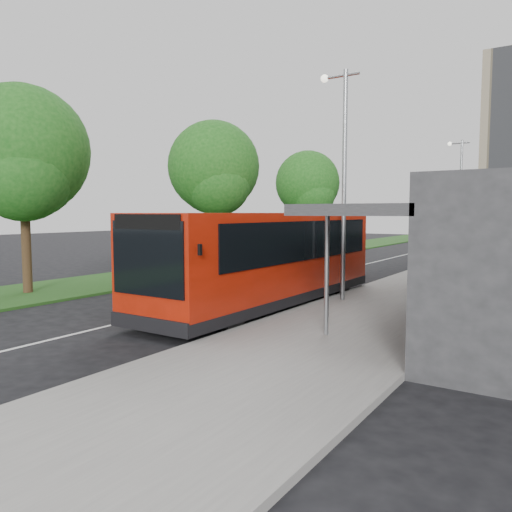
{
  "coord_description": "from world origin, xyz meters",
  "views": [
    {
      "loc": [
        11.21,
        -14.43,
        3.25
      ],
      "look_at": [
        0.33,
        2.29,
        1.5
      ],
      "focal_mm": 35.0,
      "sensor_mm": 36.0,
      "label": 1
    }
  ],
  "objects_px": {
    "tree_near": "(24,160)",
    "car_near": "(458,240)",
    "lamp_post_near": "(342,170)",
    "bus_second": "(262,251)",
    "bollard": "(462,258)",
    "litter_bin": "(426,270)",
    "lamp_post_far": "(459,191)",
    "tree_far": "(308,187)",
    "car_far": "(448,237)",
    "bus_main": "(268,259)",
    "tree_mid": "(214,173)"
  },
  "relations": [
    {
      "from": "tree_mid",
      "to": "lamp_post_near",
      "type": "bearing_deg",
      "value": -32.36
    },
    {
      "from": "bus_main",
      "to": "lamp_post_far",
      "type": "bearing_deg",
      "value": 85.43
    },
    {
      "from": "lamp_post_far",
      "to": "litter_bin",
      "type": "relative_size",
      "value": 8.87
    },
    {
      "from": "bollard",
      "to": "car_near",
      "type": "bearing_deg",
      "value": 101.68
    },
    {
      "from": "lamp_post_far",
      "to": "tree_near",
      "type": "bearing_deg",
      "value": -114.04
    },
    {
      "from": "tree_near",
      "to": "bus_main",
      "type": "xyz_separation_m",
      "value": [
        9.24,
        3.06,
        -3.61
      ]
    },
    {
      "from": "car_far",
      "to": "lamp_post_far",
      "type": "bearing_deg",
      "value": -98.61
    },
    {
      "from": "bus_second",
      "to": "litter_bin",
      "type": "xyz_separation_m",
      "value": [
        6.32,
        4.15,
        -0.9
      ]
    },
    {
      "from": "bus_main",
      "to": "car_far",
      "type": "bearing_deg",
      "value": 94.73
    },
    {
      "from": "tree_near",
      "to": "bus_main",
      "type": "distance_m",
      "value": 10.39
    },
    {
      "from": "tree_far",
      "to": "car_near",
      "type": "bearing_deg",
      "value": 62.17
    },
    {
      "from": "bus_main",
      "to": "tree_mid",
      "type": "bearing_deg",
      "value": 136.3
    },
    {
      "from": "lamp_post_far",
      "to": "car_near",
      "type": "height_order",
      "value": "lamp_post_far"
    },
    {
      "from": "tree_far",
      "to": "bus_main",
      "type": "xyz_separation_m",
      "value": [
        9.24,
        -20.94,
        -3.57
      ]
    },
    {
      "from": "tree_far",
      "to": "bollard",
      "type": "bearing_deg",
      "value": -19.33
    },
    {
      "from": "tree_near",
      "to": "car_far",
      "type": "distance_m",
      "value": 47.62
    },
    {
      "from": "car_far",
      "to": "bus_main",
      "type": "bearing_deg",
      "value": -107.62
    },
    {
      "from": "tree_mid",
      "to": "car_near",
      "type": "distance_m",
      "value": 29.4
    },
    {
      "from": "tree_mid",
      "to": "tree_near",
      "type": "bearing_deg",
      "value": -90.0
    },
    {
      "from": "lamp_post_far",
      "to": "car_far",
      "type": "bearing_deg",
      "value": 103.39
    },
    {
      "from": "tree_mid",
      "to": "bus_main",
      "type": "distance_m",
      "value": 13.44
    },
    {
      "from": "bollard",
      "to": "car_far",
      "type": "height_order",
      "value": "car_far"
    },
    {
      "from": "lamp_post_near",
      "to": "litter_bin",
      "type": "height_order",
      "value": "lamp_post_near"
    },
    {
      "from": "tree_far",
      "to": "car_far",
      "type": "relative_size",
      "value": 2.4
    },
    {
      "from": "litter_bin",
      "to": "bollard",
      "type": "xyz_separation_m",
      "value": [
        0.1,
        7.79,
        0.0
      ]
    },
    {
      "from": "tree_near",
      "to": "bus_second",
      "type": "xyz_separation_m",
      "value": [
        6.07,
        7.69,
        -3.77
      ]
    },
    {
      "from": "lamp_post_far",
      "to": "tree_far",
      "type": "bearing_deg",
      "value": -175.13
    },
    {
      "from": "lamp_post_far",
      "to": "tree_mid",
      "type": "bearing_deg",
      "value": -130.68
    },
    {
      "from": "litter_bin",
      "to": "bollard",
      "type": "bearing_deg",
      "value": 89.25
    },
    {
      "from": "tree_near",
      "to": "car_near",
      "type": "distance_m",
      "value": 40.89
    },
    {
      "from": "bus_second",
      "to": "tree_far",
      "type": "bearing_deg",
      "value": 116.0
    },
    {
      "from": "tree_near",
      "to": "tree_mid",
      "type": "relative_size",
      "value": 0.95
    },
    {
      "from": "tree_far",
      "to": "lamp_post_near",
      "type": "height_order",
      "value": "lamp_post_near"
    },
    {
      "from": "lamp_post_far",
      "to": "bus_main",
      "type": "relative_size",
      "value": 0.7
    },
    {
      "from": "tree_near",
      "to": "tree_mid",
      "type": "height_order",
      "value": "tree_mid"
    },
    {
      "from": "tree_mid",
      "to": "bus_main",
      "type": "height_order",
      "value": "tree_mid"
    },
    {
      "from": "lamp_post_far",
      "to": "bus_main",
      "type": "distance_m",
      "value": 22.18
    },
    {
      "from": "lamp_post_near",
      "to": "car_far",
      "type": "bearing_deg",
      "value": 97.12
    },
    {
      "from": "lamp_post_far",
      "to": "litter_bin",
      "type": "height_order",
      "value": "lamp_post_far"
    },
    {
      "from": "tree_mid",
      "to": "car_far",
      "type": "relative_size",
      "value": 2.55
    },
    {
      "from": "lamp_post_near",
      "to": "bus_second",
      "type": "relative_size",
      "value": 0.76
    },
    {
      "from": "tree_near",
      "to": "car_far",
      "type": "height_order",
      "value": "tree_near"
    },
    {
      "from": "tree_mid",
      "to": "bus_second",
      "type": "bearing_deg",
      "value": -35.4
    },
    {
      "from": "lamp_post_near",
      "to": "car_near",
      "type": "height_order",
      "value": "lamp_post_near"
    },
    {
      "from": "lamp_post_far",
      "to": "car_far",
      "type": "distance_m",
      "value": 23.06
    },
    {
      "from": "bollard",
      "to": "tree_near",
      "type": "bearing_deg",
      "value": -122.48
    },
    {
      "from": "bus_main",
      "to": "litter_bin",
      "type": "distance_m",
      "value": 9.38
    },
    {
      "from": "tree_near",
      "to": "litter_bin",
      "type": "xyz_separation_m",
      "value": [
        12.39,
        11.83,
        -4.67
      ]
    },
    {
      "from": "tree_near",
      "to": "lamp_post_far",
      "type": "relative_size",
      "value": 1.02
    },
    {
      "from": "tree_near",
      "to": "bus_second",
      "type": "height_order",
      "value": "tree_near"
    }
  ]
}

